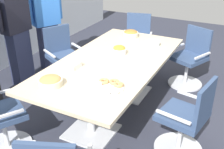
# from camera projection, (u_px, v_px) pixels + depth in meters

# --- Properties ---
(ground_plane) EXTENTS (10.00, 10.00, 0.01)m
(ground_plane) POSITION_uv_depth(u_px,v_px,m) (112.00, 110.00, 3.83)
(ground_plane) COLOR #2D303D
(conference_table) EXTENTS (2.40, 1.20, 0.75)m
(conference_table) POSITION_uv_depth(u_px,v_px,m) (112.00, 69.00, 3.55)
(conference_table) COLOR #CCB793
(conference_table) RESTS_ON ground
(office_chair_0) EXTENTS (0.65, 0.65, 0.91)m
(office_chair_0) POSITION_uv_depth(u_px,v_px,m) (137.00, 43.00, 5.07)
(office_chair_0) COLOR silver
(office_chair_0) RESTS_ON ground
(office_chair_1) EXTENTS (0.72, 0.72, 0.91)m
(office_chair_1) POSITION_uv_depth(u_px,v_px,m) (63.00, 59.00, 4.39)
(office_chair_1) COLOR silver
(office_chair_1) RESTS_ON ground
(office_chair_4) EXTENTS (0.63, 0.63, 0.91)m
(office_chair_4) POSITION_uv_depth(u_px,v_px,m) (187.00, 122.00, 2.91)
(office_chair_4) COLOR silver
(office_chair_4) RESTS_ON ground
(office_chair_5) EXTENTS (0.71, 0.71, 0.91)m
(office_chair_5) POSITION_uv_depth(u_px,v_px,m) (190.00, 60.00, 4.35)
(office_chair_5) COLOR silver
(office_chair_5) RESTS_ON ground
(person_standing_1) EXTENTS (0.61, 0.24, 1.81)m
(person_standing_1) POSITION_uv_depth(u_px,v_px,m) (16.00, 26.00, 4.15)
(person_standing_1) COLOR #232842
(person_standing_1) RESTS_ON ground
(person_standing_2) EXTENTS (0.59, 0.39, 1.69)m
(person_standing_2) POSITION_uv_depth(u_px,v_px,m) (46.00, 20.00, 4.68)
(person_standing_2) COLOR #232842
(person_standing_2) RESTS_ON ground
(snack_bowl_cookies) EXTENTS (0.26, 0.26, 0.10)m
(snack_bowl_cookies) POSITION_uv_depth(u_px,v_px,m) (50.00, 81.00, 2.89)
(snack_bowl_cookies) COLOR beige
(snack_bowl_cookies) RESTS_ON conference_table
(snack_bowl_pretzels) EXTENTS (0.24, 0.24, 0.11)m
(snack_bowl_pretzels) POSITION_uv_depth(u_px,v_px,m) (131.00, 33.00, 4.29)
(snack_bowl_pretzels) COLOR beige
(snack_bowl_pretzels) RESTS_ON conference_table
(snack_bowl_chips_orange) EXTENTS (0.19, 0.19, 0.12)m
(snack_bowl_chips_orange) POSITION_uv_depth(u_px,v_px,m) (119.00, 50.00, 3.66)
(snack_bowl_chips_orange) COLOR white
(snack_bowl_chips_orange) RESTS_ON conference_table
(donut_platter) EXTENTS (0.34, 0.34, 0.04)m
(donut_platter) POSITION_uv_depth(u_px,v_px,m) (107.00, 87.00, 2.84)
(donut_platter) COLOR white
(donut_platter) RESTS_ON conference_table
(plate_stack) EXTENTS (0.22, 0.22, 0.05)m
(plate_stack) POSITION_uv_depth(u_px,v_px,m) (152.00, 43.00, 3.98)
(plate_stack) COLOR white
(plate_stack) RESTS_ON conference_table
(napkin_pile) EXTENTS (0.18, 0.18, 0.07)m
(napkin_pile) POSITION_uv_depth(u_px,v_px,m) (71.00, 65.00, 3.28)
(napkin_pile) COLOR white
(napkin_pile) RESTS_ON conference_table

